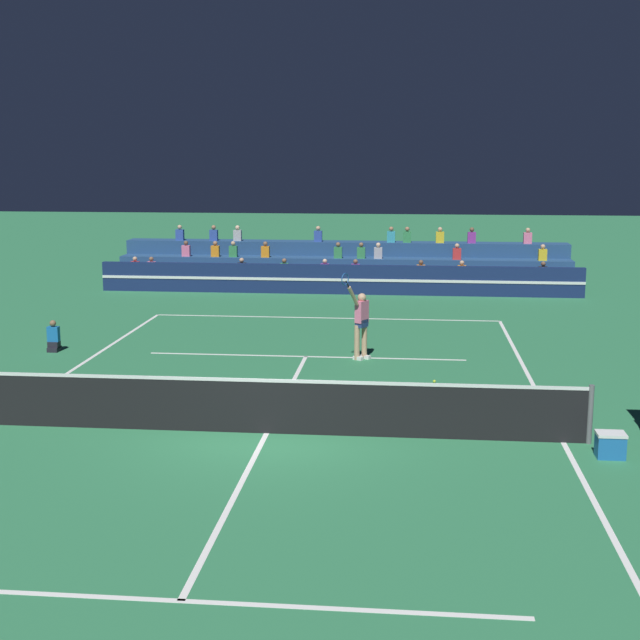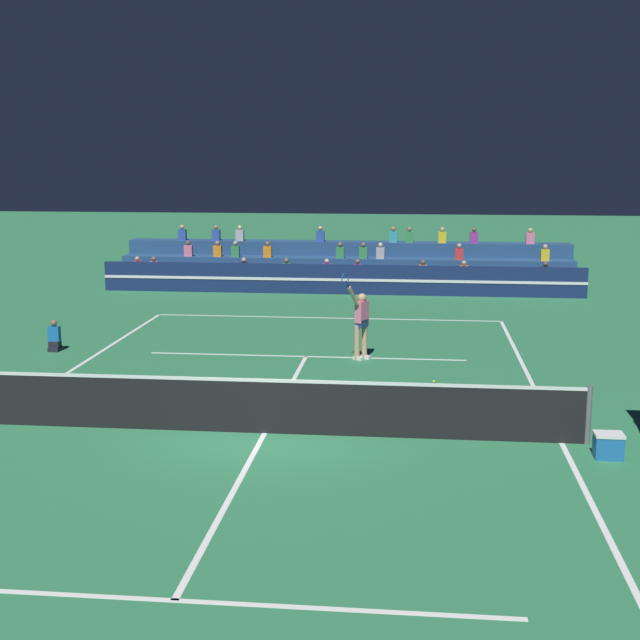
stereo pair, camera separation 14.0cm
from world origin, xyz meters
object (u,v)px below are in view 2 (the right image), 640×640
tennis_ball (434,382)px  equipment_cooler (608,445)px  ball_kid_courtside (55,339)px  tennis_player (361,322)px

tennis_ball → equipment_cooler: (2.91, -4.81, 0.19)m
ball_kid_courtside → equipment_cooler: ball_kid_courtside is taller
tennis_ball → equipment_cooler: bearing=-58.8°
tennis_player → tennis_ball: 3.00m
tennis_player → tennis_ball: size_ratio=34.94×
tennis_player → tennis_ball: (1.82, -2.19, -0.95)m
ball_kid_courtside → tennis_ball: bearing=-12.9°
ball_kid_courtside → tennis_ball: ball_kid_courtside is taller
tennis_player → equipment_cooler: size_ratio=4.75×
tennis_ball → ball_kid_courtside: bearing=167.1°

